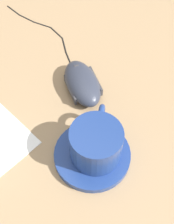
# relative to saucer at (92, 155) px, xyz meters

# --- Properties ---
(ground_plane) EXTENTS (3.00, 3.00, 0.00)m
(ground_plane) POSITION_rel_saucer_xyz_m (0.01, -0.11, -0.01)
(ground_plane) COLOR #9E7F5B
(saucer) EXTENTS (0.13, 0.13, 0.01)m
(saucer) POSITION_rel_saucer_xyz_m (0.00, 0.00, 0.00)
(saucer) COLOR navy
(saucer) RESTS_ON ground
(coffee_cup) EXTENTS (0.11, 0.09, 0.06)m
(coffee_cup) POSITION_rel_saucer_xyz_m (-0.01, 0.00, 0.04)
(coffee_cup) COLOR navy
(coffee_cup) RESTS_ON saucer
(computer_mouse) EXTENTS (0.12, 0.13, 0.04)m
(computer_mouse) POSITION_rel_saucer_xyz_m (-0.11, -0.10, 0.01)
(computer_mouse) COLOR #2D3342
(computer_mouse) RESTS_ON ground
(mouse_cable) EXTENTS (0.08, 0.24, 0.00)m
(mouse_cable) POSITION_rel_saucer_xyz_m (-0.21, -0.26, -0.01)
(mouse_cable) COLOR black
(mouse_cable) RESTS_ON ground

